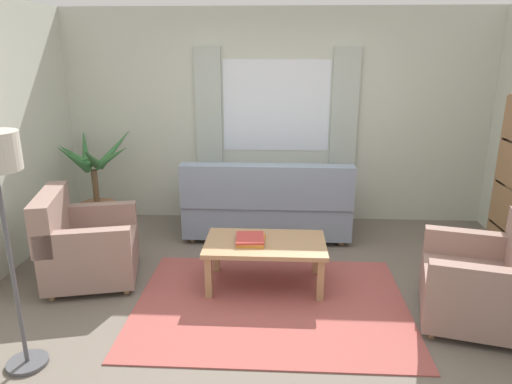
# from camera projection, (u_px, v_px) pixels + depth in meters

# --- Properties ---
(ground_plane) EXTENTS (6.24, 6.24, 0.00)m
(ground_plane) POSITION_uv_depth(u_px,v_px,m) (271.00, 305.00, 4.07)
(ground_plane) COLOR #6B6056
(wall_back) EXTENTS (5.32, 0.12, 2.60)m
(wall_back) POSITION_uv_depth(u_px,v_px,m) (276.00, 118.00, 5.85)
(wall_back) COLOR beige
(wall_back) RESTS_ON ground_plane
(window_with_curtains) EXTENTS (1.98, 0.07, 1.40)m
(window_with_curtains) POSITION_uv_depth(u_px,v_px,m) (276.00, 106.00, 5.72)
(window_with_curtains) COLOR white
(area_rug) EXTENTS (2.34, 1.75, 0.01)m
(area_rug) POSITION_uv_depth(u_px,v_px,m) (271.00, 304.00, 4.07)
(area_rug) COLOR #9E4C47
(area_rug) RESTS_ON ground_plane
(couch) EXTENTS (1.90, 0.82, 0.92)m
(couch) POSITION_uv_depth(u_px,v_px,m) (267.00, 206.00, 5.47)
(couch) COLOR gray
(couch) RESTS_ON ground_plane
(armchair_left) EXTENTS (0.99, 1.01, 0.88)m
(armchair_left) POSITION_uv_depth(u_px,v_px,m) (85.00, 245.00, 4.42)
(armchair_left) COLOR gray
(armchair_left) RESTS_ON ground_plane
(armchair_right) EXTENTS (1.00, 1.01, 0.88)m
(armchair_right) POSITION_uv_depth(u_px,v_px,m) (485.00, 282.00, 3.72)
(armchair_right) COLOR gray
(armchair_right) RESTS_ON ground_plane
(coffee_table) EXTENTS (1.10, 0.64, 0.44)m
(coffee_table) POSITION_uv_depth(u_px,v_px,m) (265.00, 248.00, 4.30)
(coffee_table) COLOR #A87F56
(coffee_table) RESTS_ON ground_plane
(book_stack_on_table) EXTENTS (0.27, 0.31, 0.05)m
(book_stack_on_table) POSITION_uv_depth(u_px,v_px,m) (251.00, 239.00, 4.27)
(book_stack_on_table) COLOR orange
(book_stack_on_table) RESTS_ON coffee_table
(potted_plant) EXTENTS (0.93, 1.19, 1.20)m
(potted_plant) POSITION_uv_depth(u_px,v_px,m) (96.00, 193.00, 5.68)
(potted_plant) COLOR #9E6B4C
(potted_plant) RESTS_ON ground_plane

